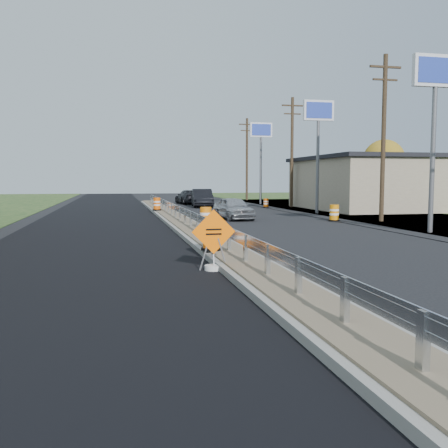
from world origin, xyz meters
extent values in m
plane|color=black|center=(0.00, 0.00, 0.00)|extent=(140.00, 140.00, 0.00)
cube|color=black|center=(-4.40, 10.00, 0.01)|extent=(7.20, 120.00, 0.01)
cube|color=gray|center=(0.00, 8.00, 0.09)|extent=(1.60, 55.00, 0.18)
cube|color=brown|center=(0.00, 8.00, 0.20)|extent=(1.25, 55.00, 0.05)
cube|color=silver|center=(0.00, -12.00, 0.58)|extent=(0.10, 0.15, 0.70)
cube|color=silver|center=(0.00, -10.00, 0.58)|extent=(0.10, 0.15, 0.70)
cube|color=silver|center=(0.00, -8.00, 0.58)|extent=(0.10, 0.15, 0.70)
cube|color=silver|center=(0.00, -6.00, 0.58)|extent=(0.10, 0.15, 0.70)
cube|color=silver|center=(0.00, -4.00, 0.58)|extent=(0.10, 0.15, 0.70)
cube|color=silver|center=(0.00, -2.00, 0.58)|extent=(0.10, 0.15, 0.70)
cube|color=silver|center=(0.00, 0.00, 0.58)|extent=(0.10, 0.15, 0.70)
cube|color=silver|center=(0.00, 2.00, 0.58)|extent=(0.10, 0.15, 0.70)
cube|color=silver|center=(0.00, 4.00, 0.58)|extent=(0.10, 0.15, 0.70)
cube|color=silver|center=(0.00, 6.00, 0.58)|extent=(0.10, 0.15, 0.70)
cube|color=silver|center=(0.00, 8.00, 0.58)|extent=(0.10, 0.15, 0.70)
cube|color=silver|center=(0.00, 10.00, 0.58)|extent=(0.10, 0.15, 0.70)
cube|color=silver|center=(0.00, 12.00, 0.58)|extent=(0.10, 0.15, 0.70)
cube|color=silver|center=(0.00, 14.00, 0.58)|extent=(0.10, 0.15, 0.70)
cube|color=silver|center=(0.00, 16.00, 0.58)|extent=(0.10, 0.15, 0.70)
cube|color=silver|center=(0.00, 18.00, 0.58)|extent=(0.10, 0.15, 0.70)
cube|color=silver|center=(0.00, 20.00, 0.58)|extent=(0.10, 0.15, 0.70)
cube|color=silver|center=(0.00, 22.00, 0.58)|extent=(0.10, 0.15, 0.70)
cube|color=silver|center=(0.00, 24.00, 0.58)|extent=(0.10, 0.15, 0.70)
cube|color=silver|center=(0.00, 26.00, 0.58)|extent=(0.10, 0.15, 0.70)
cube|color=silver|center=(0.00, 28.00, 0.58)|extent=(0.10, 0.15, 0.70)
cube|color=silver|center=(0.00, 30.00, 0.58)|extent=(0.10, 0.15, 0.70)
cube|color=silver|center=(0.00, 32.00, 0.58)|extent=(0.10, 0.15, 0.70)
cube|color=silver|center=(0.00, 9.00, 0.78)|extent=(0.04, 46.00, 0.34)
cube|color=silver|center=(0.00, 9.00, 0.70)|extent=(0.06, 46.00, 0.03)
cube|color=silver|center=(0.00, 9.00, 0.86)|extent=(0.06, 46.00, 0.03)
cube|color=tan|center=(21.00, 20.00, 2.00)|extent=(18.00, 12.00, 4.00)
cube|color=black|center=(21.00, 20.00, 4.12)|extent=(18.50, 12.50, 0.30)
cube|color=black|center=(12.05, 20.00, 1.60)|extent=(0.08, 7.20, 2.20)
cylinder|color=slate|center=(10.50, 3.00, 3.40)|extent=(0.22, 0.22, 6.80)
cube|color=white|center=(10.50, 3.00, 7.20)|extent=(2.20, 0.25, 1.40)
cube|color=#263FB2|center=(10.50, 3.00, 7.20)|extent=(1.90, 0.30, 1.10)
cylinder|color=slate|center=(10.50, 16.00, 3.40)|extent=(0.22, 0.22, 6.80)
cube|color=white|center=(10.50, 16.00, 7.20)|extent=(2.20, 0.25, 1.40)
cube|color=#263FB2|center=(10.50, 16.00, 7.20)|extent=(1.90, 0.30, 1.10)
cylinder|color=slate|center=(10.50, 30.00, 3.40)|extent=(0.22, 0.22, 6.80)
cube|color=white|center=(10.50, 30.00, 7.20)|extent=(2.20, 0.25, 1.40)
cube|color=#263FB2|center=(10.50, 30.00, 7.20)|extent=(1.90, 0.30, 1.10)
cylinder|color=#473523|center=(11.50, 9.00, 4.70)|extent=(0.26, 0.26, 9.40)
cube|color=#473523|center=(11.50, 9.00, 8.70)|extent=(1.90, 0.12, 0.12)
cube|color=#473523|center=(11.50, 9.00, 8.00)|extent=(1.50, 0.10, 0.10)
cylinder|color=#473523|center=(11.50, 24.00, 4.70)|extent=(0.26, 0.26, 9.40)
cube|color=#473523|center=(11.50, 24.00, 8.70)|extent=(1.90, 0.12, 0.12)
cube|color=#473523|center=(11.50, 24.00, 8.00)|extent=(1.50, 0.10, 0.10)
cylinder|color=#473523|center=(11.50, 39.00, 4.70)|extent=(0.26, 0.26, 9.40)
cube|color=#473523|center=(11.50, 39.00, 8.70)|extent=(1.90, 0.12, 0.12)
cube|color=#473523|center=(11.50, 39.00, 8.00)|extent=(1.50, 0.10, 0.10)
cylinder|color=#473523|center=(26.00, 34.00, 1.54)|extent=(0.36, 0.36, 3.08)
sphere|color=#B08B25|center=(26.00, 34.00, 4.55)|extent=(4.62, 4.62, 4.62)
cylinder|color=white|center=(-0.90, -4.08, 0.07)|extent=(0.49, 0.49, 0.14)
cube|color=slate|center=(-1.15, -4.08, 0.44)|extent=(0.29, 0.04, 0.85)
cube|color=slate|center=(-0.65, -4.08, 0.44)|extent=(0.29, 0.04, 0.85)
cube|color=slate|center=(-0.90, -4.04, 0.44)|extent=(0.04, 0.22, 0.87)
cube|color=#FF6805|center=(-0.90, -4.08, 1.04)|extent=(1.19, 0.06, 1.19)
cube|color=black|center=(-0.90, -4.10, 1.10)|extent=(0.42, 0.02, 0.04)
cube|color=black|center=(-0.90, -4.10, 0.98)|extent=(0.42, 0.02, 0.04)
cylinder|color=black|center=(-0.55, -1.88, 0.27)|extent=(0.62, 0.62, 0.08)
cylinder|color=#DD5909|center=(-0.55, -1.88, 0.71)|extent=(0.50, 0.50, 0.87)
cylinder|color=white|center=(-0.55, -1.88, 0.85)|extent=(0.51, 0.51, 0.11)
cylinder|color=white|center=(-0.55, -1.88, 0.63)|extent=(0.51, 0.51, 0.11)
cylinder|color=black|center=(0.55, 5.13, 0.27)|extent=(0.65, 0.65, 0.09)
cylinder|color=orange|center=(0.55, 5.13, 0.72)|extent=(0.52, 0.52, 0.90)
cylinder|color=white|center=(0.55, 5.13, 0.88)|extent=(0.53, 0.53, 0.12)
cylinder|color=white|center=(0.55, 5.13, 0.64)|extent=(0.53, 0.53, 0.12)
cylinder|color=black|center=(-0.55, 18.52, 0.27)|extent=(0.62, 0.62, 0.08)
cylinder|color=#FA5D0A|center=(-0.55, 18.52, 0.70)|extent=(0.49, 0.49, 0.86)
cylinder|color=white|center=(-0.55, 18.52, 0.85)|extent=(0.51, 0.51, 0.11)
cylinder|color=white|center=(-0.55, 18.52, 0.62)|extent=(0.51, 0.51, 0.11)
cylinder|color=black|center=(8.97, 9.84, 0.04)|extent=(0.66, 0.66, 0.09)
cylinder|color=orange|center=(8.97, 9.84, 0.50)|extent=(0.52, 0.52, 0.92)
cylinder|color=white|center=(8.97, 9.84, 0.66)|extent=(0.54, 0.54, 0.12)
cylinder|color=white|center=(8.97, 9.84, 0.42)|extent=(0.54, 0.54, 0.12)
cylinder|color=black|center=(9.20, 23.98, 0.04)|extent=(0.54, 0.54, 0.07)
cylinder|color=#DB5609|center=(9.20, 23.98, 0.41)|extent=(0.43, 0.43, 0.76)
cylinder|color=white|center=(9.20, 23.98, 0.54)|extent=(0.44, 0.44, 0.10)
cylinder|color=white|center=(9.20, 23.98, 0.34)|extent=(0.44, 0.44, 0.10)
imported|color=#B1B1B6|center=(3.59, 12.45, 0.68)|extent=(2.05, 4.16, 1.37)
imported|color=black|center=(4.04, 26.26, 0.79)|extent=(2.12, 4.94, 1.58)
imported|color=black|center=(3.64, 31.78, 0.69)|extent=(2.33, 4.91, 1.38)
camera|label=1|loc=(-3.44, -16.97, 2.43)|focal=40.00mm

